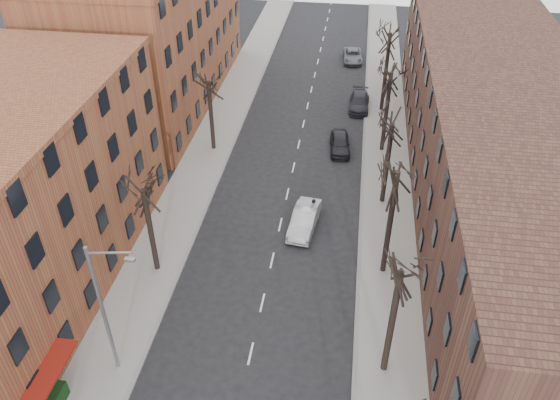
% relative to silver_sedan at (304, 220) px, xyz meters
% --- Properties ---
extents(sidewalk_left, '(4.00, 90.00, 0.15)m').
position_rel_silver_sedan_xyz_m(sidewalk_left, '(-9.82, 11.13, -0.72)').
color(sidewalk_left, gray).
rests_on(sidewalk_left, ground).
extents(sidewalk_right, '(4.00, 90.00, 0.15)m').
position_rel_silver_sedan_xyz_m(sidewalk_right, '(6.18, 11.13, -0.72)').
color(sidewalk_right, gray).
rests_on(sidewalk_right, ground).
extents(building_left_far, '(12.00, 28.00, 14.00)m').
position_rel_silver_sedan_xyz_m(building_left_far, '(-17.82, 20.13, 6.21)').
color(building_left_far, brown).
rests_on(building_left_far, ground).
extents(building_right, '(12.00, 50.00, 10.00)m').
position_rel_silver_sedan_xyz_m(building_right, '(14.18, 6.13, 4.21)').
color(building_right, '#4B2F23').
rests_on(building_right, ground).
extents(tree_right_b, '(5.20, 5.20, 10.80)m').
position_rel_silver_sedan_xyz_m(tree_right_b, '(5.78, -11.87, -0.79)').
color(tree_right_b, black).
rests_on(tree_right_b, ground).
extents(tree_right_c, '(5.20, 5.20, 11.60)m').
position_rel_silver_sedan_xyz_m(tree_right_c, '(5.78, -3.87, -0.79)').
color(tree_right_c, black).
rests_on(tree_right_c, ground).
extents(tree_right_d, '(5.20, 5.20, 10.00)m').
position_rel_silver_sedan_xyz_m(tree_right_d, '(5.78, 4.13, -0.79)').
color(tree_right_d, black).
rests_on(tree_right_d, ground).
extents(tree_right_e, '(5.20, 5.20, 10.80)m').
position_rel_silver_sedan_xyz_m(tree_right_e, '(5.78, 12.13, -0.79)').
color(tree_right_e, black).
rests_on(tree_right_e, ground).
extents(tree_right_f, '(5.20, 5.20, 11.60)m').
position_rel_silver_sedan_xyz_m(tree_right_f, '(5.78, 20.13, -0.79)').
color(tree_right_f, black).
rests_on(tree_right_f, ground).
extents(tree_left_a, '(5.20, 5.20, 9.50)m').
position_rel_silver_sedan_xyz_m(tree_left_a, '(-9.42, -5.87, -0.79)').
color(tree_left_a, black).
rests_on(tree_left_a, ground).
extents(tree_left_b, '(5.20, 5.20, 9.50)m').
position_rel_silver_sedan_xyz_m(tree_left_b, '(-9.42, 10.13, -0.79)').
color(tree_left_b, black).
rests_on(tree_left_b, ground).
extents(streetlight, '(2.45, 0.22, 9.03)m').
position_rel_silver_sedan_xyz_m(streetlight, '(-8.85, -13.87, 4.22)').
color(streetlight, slate).
rests_on(streetlight, ground).
extents(silver_sedan, '(2.22, 4.98, 1.59)m').
position_rel_silver_sedan_xyz_m(silver_sedan, '(0.00, 0.00, 0.00)').
color(silver_sedan, '#AAADB1').
rests_on(silver_sedan, ground).
extents(parked_car_near, '(2.17, 4.51, 1.49)m').
position_rel_silver_sedan_xyz_m(parked_car_near, '(1.98, 11.61, -0.05)').
color(parked_car_near, black).
rests_on(parked_car_near, ground).
extents(parked_car_mid, '(2.04, 4.90, 1.42)m').
position_rel_silver_sedan_xyz_m(parked_car_mid, '(3.48, 20.30, -0.09)').
color(parked_car_mid, '#222129').
rests_on(parked_car_mid, ground).
extents(parked_car_far, '(2.56, 4.93, 1.33)m').
position_rel_silver_sedan_xyz_m(parked_car_far, '(2.34, 32.97, -0.13)').
color(parked_car_far, slate).
rests_on(parked_car_far, ground).
extents(pedestrian_crossing, '(0.63, 1.12, 1.80)m').
position_rel_silver_sedan_xyz_m(pedestrian_crossing, '(0.54, 1.23, 0.11)').
color(pedestrian_crossing, black).
rests_on(pedestrian_crossing, ground).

